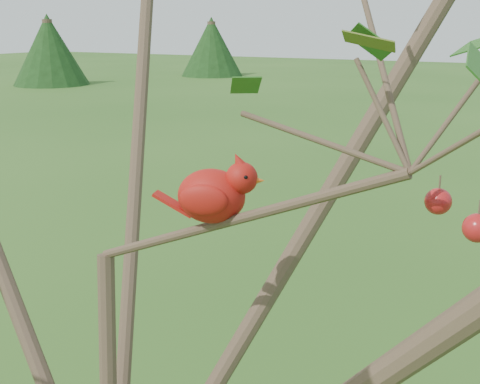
{
  "coord_description": "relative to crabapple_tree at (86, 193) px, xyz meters",
  "views": [
    {
      "loc": [
        0.72,
        -0.78,
        2.4
      ],
      "look_at": [
        0.26,
        0.09,
        2.12
      ],
      "focal_mm": 45.0,
      "sensor_mm": 36.0,
      "label": 1
    }
  ],
  "objects": [
    {
      "name": "crabapple_tree",
      "position": [
        0.0,
        0.0,
        0.0
      ],
      "size": [
        2.35,
        2.05,
        2.95
      ],
      "color": "#463426",
      "rests_on": "ground"
    },
    {
      "name": "cardinal",
      "position": [
        0.19,
        0.1,
        -0.0
      ],
      "size": [
        0.19,
        0.12,
        0.14
      ],
      "rotation": [
        0.0,
        0.0,
        0.29
      ],
      "color": "red",
      "rests_on": "ground"
    }
  ]
}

